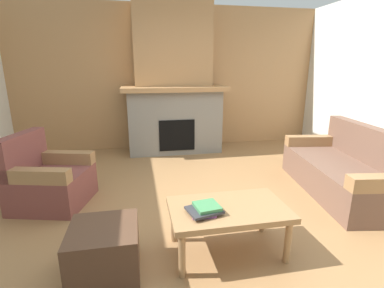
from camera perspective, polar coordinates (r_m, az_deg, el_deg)
name	(u,v)px	position (r m, az deg, el deg)	size (l,w,h in m)	color
ground	(206,217)	(3.19, 2.92, -14.41)	(9.00, 9.00, 0.00)	olive
wall_back_wood_panel	(171,78)	(5.73, -4.27, 13.03)	(6.00, 0.12, 2.70)	#A87A4C
fireplace	(174,90)	(5.36, -3.74, 10.89)	(1.90, 0.82, 2.70)	gray
couch	(346,171)	(4.14, 28.55, -4.82)	(1.09, 1.90, 0.85)	brown
armchair	(48,180)	(3.74, -26.98, -6.55)	(0.93, 0.93, 0.85)	brown
coffee_table	(228,213)	(2.51, 7.29, -13.53)	(1.00, 0.60, 0.43)	#997047
ottoman	(105,250)	(2.45, -17.16, -19.77)	(0.52, 0.52, 0.40)	#4C3323
book_stack_near_edge	(205,209)	(2.36, 2.59, -12.97)	(0.31, 0.28, 0.07)	#7A3D84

